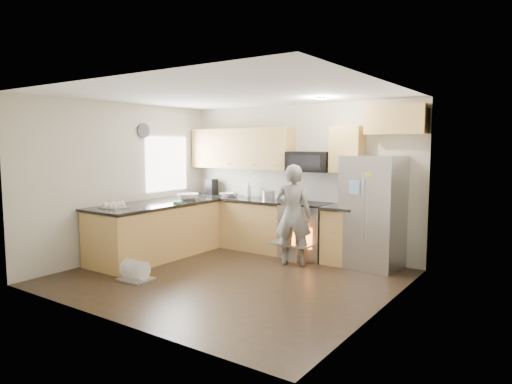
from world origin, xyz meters
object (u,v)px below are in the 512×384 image
Objects in this scene: refrigerator at (373,212)px; dish_rack at (135,275)px; person at (293,215)px; stove_range at (306,218)px.

refrigerator reaches higher than dish_rack.
refrigerator is at bearing -170.81° from person.
person is (0.06, -0.55, 0.13)m from stove_range.
person is at bearing -83.83° from stove_range.
stove_range reaches higher than dish_rack.
refrigerator is 1.23m from person.
stove_range reaches higher than person.
person reaches higher than dish_rack.
person is (-1.09, -0.56, -0.07)m from refrigerator.
refrigerator is 3.62× the size of dish_rack.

